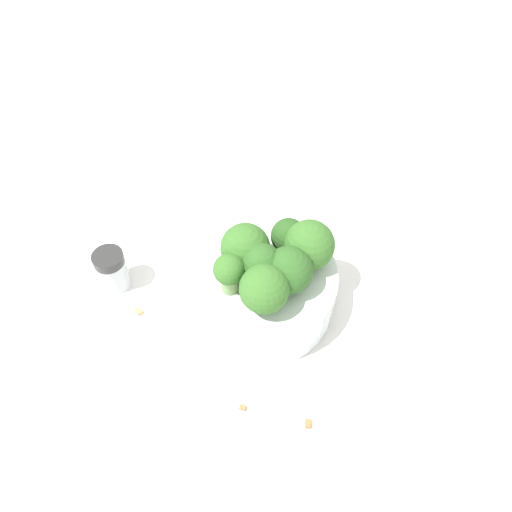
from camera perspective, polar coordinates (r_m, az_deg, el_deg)
ground_plane at (r=0.61m, az=0.00°, el=-5.04°), size 3.00×3.00×0.00m
bowl at (r=0.59m, az=0.00°, el=-3.55°), size 0.19×0.19×0.05m
broccoli_floret_0 at (r=0.55m, az=-1.52°, el=0.64°), size 0.06×0.06×0.06m
broccoli_floret_1 at (r=0.53m, az=3.76°, el=-1.66°), size 0.05×0.05×0.06m
broccoli_floret_2 at (r=0.57m, az=3.74°, el=2.26°), size 0.04×0.04×0.05m
broccoli_floret_3 at (r=0.53m, az=-3.07°, el=-1.83°), size 0.03×0.03×0.05m
broccoli_floret_4 at (r=0.51m, az=0.96°, el=-3.81°), size 0.05×0.05×0.06m
broccoli_floret_5 at (r=0.55m, az=6.09°, el=1.23°), size 0.06×0.06×0.06m
broccoli_floret_6 at (r=0.53m, az=0.68°, el=-0.95°), size 0.04×0.04×0.06m
pepper_shaker at (r=0.63m, az=-16.12°, el=-1.54°), size 0.04×0.04×0.06m
almond_crumb_0 at (r=0.54m, az=5.98°, el=-18.45°), size 0.01×0.01×0.01m
almond_crumb_1 at (r=0.54m, az=-1.53°, el=-16.84°), size 0.01×0.01×0.01m
almond_crumb_2 at (r=0.61m, az=-13.30°, el=-6.07°), size 0.01×0.01×0.01m
almond_crumb_3 at (r=0.69m, az=-3.18°, el=3.67°), size 0.01×0.01×0.01m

